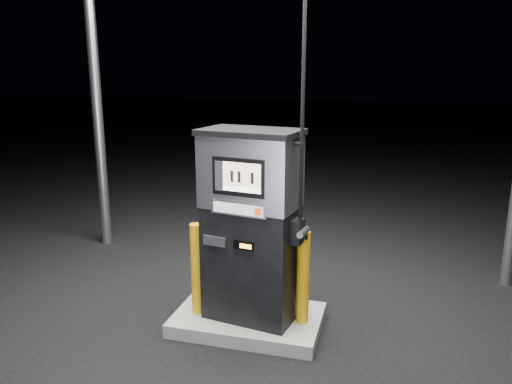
# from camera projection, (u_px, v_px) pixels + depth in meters

# --- Properties ---
(ground) EXTENTS (80.00, 80.00, 0.00)m
(ground) POSITION_uv_depth(u_px,v_px,m) (248.00, 326.00, 5.55)
(ground) COLOR black
(ground) RESTS_ON ground
(pump_island) EXTENTS (1.60, 1.00, 0.15)m
(pump_island) POSITION_uv_depth(u_px,v_px,m) (248.00, 320.00, 5.54)
(pump_island) COLOR #61615D
(pump_island) RESTS_ON ground
(fuel_dispenser) EXTENTS (1.17, 0.76, 4.24)m
(fuel_dispenser) POSITION_uv_depth(u_px,v_px,m) (251.00, 224.00, 5.22)
(fuel_dispenser) COLOR black
(fuel_dispenser) RESTS_ON pump_island
(bollard_left) EXTENTS (0.15, 0.15, 1.02)m
(bollard_left) POSITION_uv_depth(u_px,v_px,m) (197.00, 269.00, 5.44)
(bollard_left) COLOR orange
(bollard_left) RESTS_ON pump_island
(bollard_right) EXTENTS (0.18, 0.18, 1.01)m
(bollard_right) POSITION_uv_depth(u_px,v_px,m) (303.00, 277.00, 5.23)
(bollard_right) COLOR orange
(bollard_right) RESTS_ON pump_island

